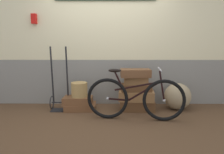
{
  "coord_description": "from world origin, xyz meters",
  "views": [
    {
      "loc": [
        0.13,
        -3.57,
        1.3
      ],
      "look_at": [
        0.11,
        0.23,
        0.68
      ],
      "focal_mm": 32.84,
      "sensor_mm": 36.0,
      "label": 1
    }
  ],
  "objects_px": {
    "wicker_basket": "(79,90)",
    "suitcase_6": "(135,73)",
    "suitcase_1": "(78,100)",
    "suitcase_2": "(137,105)",
    "suitcase_4": "(136,87)",
    "bicycle": "(135,98)",
    "suitcase_5": "(136,80)",
    "burlap_sack": "(177,96)",
    "suitcase_0": "(80,107)",
    "luggage_trolley": "(60,94)",
    "suitcase_3": "(136,96)"
  },
  "relations": [
    {
      "from": "suitcase_1",
      "to": "suitcase_3",
      "type": "bearing_deg",
      "value": 1.96
    },
    {
      "from": "burlap_sack",
      "to": "suitcase_4",
      "type": "bearing_deg",
      "value": -177.79
    },
    {
      "from": "bicycle",
      "to": "suitcase_3",
      "type": "bearing_deg",
      "value": 80.84
    },
    {
      "from": "suitcase_1",
      "to": "suitcase_2",
      "type": "bearing_deg",
      "value": 3.36
    },
    {
      "from": "suitcase_2",
      "to": "wicker_basket",
      "type": "height_order",
      "value": "wicker_basket"
    },
    {
      "from": "suitcase_0",
      "to": "burlap_sack",
      "type": "height_order",
      "value": "burlap_sack"
    },
    {
      "from": "suitcase_6",
      "to": "bicycle",
      "type": "distance_m",
      "value": 0.63
    },
    {
      "from": "suitcase_5",
      "to": "luggage_trolley",
      "type": "bearing_deg",
      "value": -176.25
    },
    {
      "from": "luggage_trolley",
      "to": "suitcase_6",
      "type": "bearing_deg",
      "value": -2.17
    },
    {
      "from": "suitcase_1",
      "to": "suitcase_2",
      "type": "relative_size",
      "value": 0.83
    },
    {
      "from": "burlap_sack",
      "to": "bicycle",
      "type": "relative_size",
      "value": 0.32
    },
    {
      "from": "suitcase_4",
      "to": "suitcase_3",
      "type": "bearing_deg",
      "value": -59.71
    },
    {
      "from": "suitcase_2",
      "to": "burlap_sack",
      "type": "distance_m",
      "value": 0.82
    },
    {
      "from": "suitcase_0",
      "to": "suitcase_1",
      "type": "bearing_deg",
      "value": -146.04
    },
    {
      "from": "suitcase_1",
      "to": "suitcase_2",
      "type": "distance_m",
      "value": 1.17
    },
    {
      "from": "suitcase_0",
      "to": "bicycle",
      "type": "relative_size",
      "value": 0.36
    },
    {
      "from": "suitcase_1",
      "to": "luggage_trolley",
      "type": "relative_size",
      "value": 0.45
    },
    {
      "from": "bicycle",
      "to": "burlap_sack",
      "type": "bearing_deg",
      "value": 32.05
    },
    {
      "from": "suitcase_4",
      "to": "luggage_trolley",
      "type": "xyz_separation_m",
      "value": [
        -1.49,
        0.03,
        -0.15
      ]
    },
    {
      "from": "suitcase_5",
      "to": "suitcase_0",
      "type": "bearing_deg",
      "value": -175.13
    },
    {
      "from": "suitcase_0",
      "to": "suitcase_6",
      "type": "bearing_deg",
      "value": -4.02
    },
    {
      "from": "suitcase_6",
      "to": "suitcase_1",
      "type": "bearing_deg",
      "value": 178.59
    },
    {
      "from": "bicycle",
      "to": "suitcase_6",
      "type": "bearing_deg",
      "value": 84.06
    },
    {
      "from": "suitcase_3",
      "to": "wicker_basket",
      "type": "height_order",
      "value": "wicker_basket"
    },
    {
      "from": "wicker_basket",
      "to": "suitcase_6",
      "type": "bearing_deg",
      "value": -0.41
    },
    {
      "from": "suitcase_3",
      "to": "suitcase_6",
      "type": "xyz_separation_m",
      "value": [
        -0.03,
        0.0,
        0.45
      ]
    },
    {
      "from": "suitcase_2",
      "to": "burlap_sack",
      "type": "relative_size",
      "value": 1.27
    },
    {
      "from": "suitcase_2",
      "to": "suitcase_4",
      "type": "relative_size",
      "value": 1.16
    },
    {
      "from": "suitcase_2",
      "to": "luggage_trolley",
      "type": "xyz_separation_m",
      "value": [
        -1.53,
        0.03,
        0.21
      ]
    },
    {
      "from": "suitcase_0",
      "to": "suitcase_5",
      "type": "xyz_separation_m",
      "value": [
        1.1,
        0.0,
        0.53
      ]
    },
    {
      "from": "suitcase_1",
      "to": "burlap_sack",
      "type": "xyz_separation_m",
      "value": [
        1.97,
        0.06,
        0.07
      ]
    },
    {
      "from": "suitcase_2",
      "to": "bicycle",
      "type": "relative_size",
      "value": 0.4
    },
    {
      "from": "suitcase_5",
      "to": "burlap_sack",
      "type": "height_order",
      "value": "suitcase_5"
    },
    {
      "from": "suitcase_1",
      "to": "suitcase_6",
      "type": "relative_size",
      "value": 0.99
    },
    {
      "from": "luggage_trolley",
      "to": "bicycle",
      "type": "height_order",
      "value": "luggage_trolley"
    },
    {
      "from": "suitcase_0",
      "to": "suitcase_4",
      "type": "relative_size",
      "value": 1.04
    },
    {
      "from": "suitcase_4",
      "to": "bicycle",
      "type": "distance_m",
      "value": 0.54
    },
    {
      "from": "wicker_basket",
      "to": "burlap_sack",
      "type": "distance_m",
      "value": 1.95
    },
    {
      "from": "suitcase_1",
      "to": "suitcase_4",
      "type": "distance_m",
      "value": 1.16
    },
    {
      "from": "suitcase_3",
      "to": "suitcase_0",
      "type": "bearing_deg",
      "value": -175.0
    },
    {
      "from": "suitcase_1",
      "to": "burlap_sack",
      "type": "relative_size",
      "value": 1.05
    },
    {
      "from": "suitcase_6",
      "to": "bicycle",
      "type": "bearing_deg",
      "value": -97.5
    },
    {
      "from": "luggage_trolley",
      "to": "burlap_sack",
      "type": "height_order",
      "value": "luggage_trolley"
    },
    {
      "from": "suitcase_4",
      "to": "suitcase_5",
      "type": "relative_size",
      "value": 1.25
    },
    {
      "from": "suitcase_0",
      "to": "suitcase_3",
      "type": "height_order",
      "value": "suitcase_3"
    },
    {
      "from": "suitcase_1",
      "to": "luggage_trolley",
      "type": "distance_m",
      "value": 0.38
    },
    {
      "from": "suitcase_6",
      "to": "luggage_trolley",
      "type": "height_order",
      "value": "luggage_trolley"
    },
    {
      "from": "suitcase_0",
      "to": "luggage_trolley",
      "type": "relative_size",
      "value": 0.48
    },
    {
      "from": "suitcase_3",
      "to": "suitcase_4",
      "type": "distance_m",
      "value": 0.16
    },
    {
      "from": "suitcase_0",
      "to": "suitcase_2",
      "type": "height_order",
      "value": "suitcase_2"
    }
  ]
}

